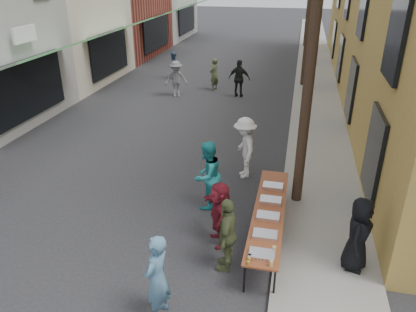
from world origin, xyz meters
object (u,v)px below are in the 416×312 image
at_px(utility_pole_near, 314,31).
at_px(server, 358,234).
at_px(guest_front_c, 207,175).
at_px(catering_tray_sausage, 262,255).
at_px(serving_table, 269,212).

bearing_deg(utility_pole_near, server, -63.97).
bearing_deg(utility_pole_near, guest_front_c, -162.35).
relative_size(catering_tray_sausage, server, 0.31).
distance_m(utility_pole_near, serving_table, 4.23).
bearing_deg(server, catering_tray_sausage, 135.68).
height_order(serving_table, server, server).
relative_size(guest_front_c, server, 1.14).
bearing_deg(serving_table, catering_tray_sausage, -90.00).
distance_m(serving_table, guest_front_c, 2.00).
distance_m(catering_tray_sausage, server, 2.07).
height_order(utility_pole_near, serving_table, utility_pole_near).
height_order(utility_pole_near, server, utility_pole_near).
xyz_separation_m(utility_pole_near, guest_front_c, (-2.32, -0.74, -3.57)).
bearing_deg(guest_front_c, server, 88.70).
bearing_deg(guest_front_c, utility_pole_near, 133.03).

